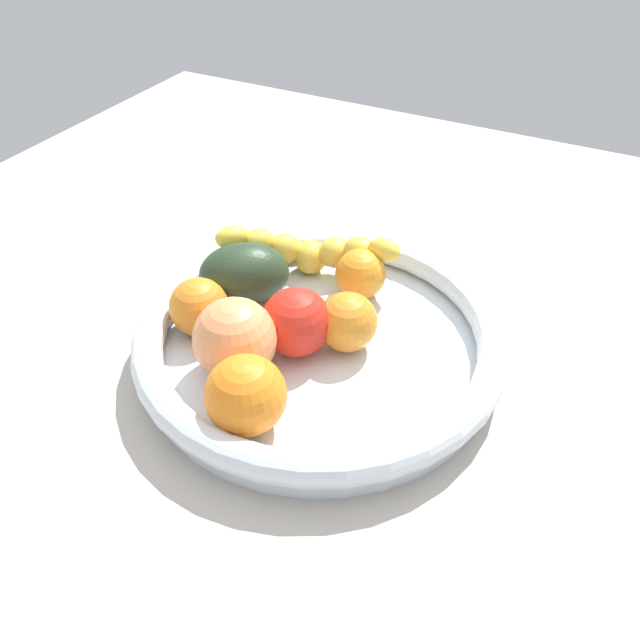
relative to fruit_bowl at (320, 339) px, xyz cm
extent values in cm
cube|color=#B6ACA0|center=(0.00, 0.00, -3.75)|extent=(120.00, 120.00, 3.00)
cylinder|color=silver|center=(0.00, 0.00, -1.47)|extent=(32.32, 32.32, 1.57)
torus|color=silver|center=(0.00, 0.00, 0.73)|extent=(34.29, 34.29, 2.82)
ellipsoid|color=yellow|center=(-10.98, 1.58, 4.03)|extent=(2.85, 3.80, 2.36)
ellipsoid|color=yellow|center=(-11.17, -1.12, 3.06)|extent=(2.81, 3.51, 2.78)
ellipsoid|color=yellow|center=(-10.93, -3.82, 2.10)|extent=(3.74, 3.97, 3.20)
ellipsoid|color=yellow|center=(-10.27, -6.45, 1.13)|extent=(4.55, 4.46, 3.63)
ellipsoid|color=yellow|center=(-9.20, -8.93, 2.10)|extent=(4.46, 4.58, 3.20)
ellipsoid|color=yellow|center=(-7.75, -11.22, 3.06)|extent=(4.32, 4.46, 2.78)
ellipsoid|color=yellow|center=(-5.96, -13.25, 4.03)|extent=(4.15, 4.12, 2.36)
sphere|color=orange|center=(-8.85, -0.20, 1.88)|extent=(5.14, 5.14, 5.14)
sphere|color=orange|center=(3.24, -11.09, 2.11)|extent=(5.58, 5.58, 5.58)
sphere|color=orange|center=(-1.13, 2.23, 2.11)|extent=(5.59, 5.59, 5.59)
sphere|color=orange|center=(11.45, -0.70, 2.64)|extent=(6.65, 6.65, 6.65)
sphere|color=#F9985B|center=(6.43, -4.95, 3.00)|extent=(7.37, 7.37, 7.37)
ellipsoid|color=#263B24|center=(-2.94, -9.98, 2.41)|extent=(10.35, 11.00, 6.18)
sphere|color=red|center=(1.47, -1.65, 2.52)|extent=(6.41, 6.41, 6.41)
camera|label=1|loc=(41.67, 21.50, 40.26)|focal=37.32mm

